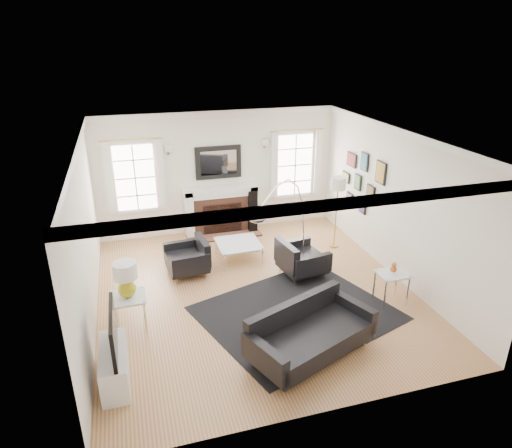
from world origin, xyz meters
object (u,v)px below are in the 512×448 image
object	(u,v)px
fireplace	(221,211)
arc_floor_lamp	(283,231)
sofa	(308,334)
coffee_table	(238,244)
armchair_right	(300,260)
gourd_lamp	(126,278)
armchair_left	(189,258)

from	to	relation	value
fireplace	arc_floor_lamp	distance (m)	2.93
sofa	coffee_table	bearing A→B (deg)	94.15
sofa	coffee_table	distance (m)	3.19
sofa	armchair_right	xyz separation A→B (m)	(0.73, 2.22, -0.00)
sofa	gourd_lamp	xyz separation A→B (m)	(-2.46, 1.37, 0.58)
fireplace	arc_floor_lamp	xyz separation A→B (m)	(0.49, -2.83, 0.62)
armchair_right	gourd_lamp	bearing A→B (deg)	-165.08
armchair_right	fireplace	bearing A→B (deg)	111.98
armchair_right	gourd_lamp	xyz separation A→B (m)	(-3.19, -0.85, 0.58)
armchair_right	coffee_table	size ratio (longest dim) A/B	1.15
fireplace	armchair_left	world-z (taller)	fireplace
fireplace	arc_floor_lamp	world-z (taller)	arc_floor_lamp
fireplace	coffee_table	bearing A→B (deg)	-89.06
armchair_left	gourd_lamp	world-z (taller)	gourd_lamp
fireplace	armchair_right	world-z (taller)	fireplace
coffee_table	arc_floor_lamp	bearing A→B (deg)	-70.66
gourd_lamp	armchair_left	bearing A→B (deg)	52.54
armchair_right	coffee_table	distance (m)	1.36
coffee_table	arc_floor_lamp	distance (m)	1.62
sofa	gourd_lamp	bearing A→B (deg)	150.85
fireplace	sofa	bearing A→B (deg)	-86.88
armchair_left	armchair_right	distance (m)	2.13
armchair_left	armchair_right	world-z (taller)	armchair_right
arc_floor_lamp	armchair_right	bearing A→B (deg)	36.84
armchair_right	gourd_lamp	size ratio (longest dim) A/B	1.70
armchair_left	coffee_table	distance (m)	1.09
coffee_table	sofa	bearing A→B (deg)	-85.85
sofa	arc_floor_lamp	distance (m)	2.03
fireplace	gourd_lamp	distance (m)	3.99
fireplace	sofa	xyz separation A→B (m)	(0.26, -4.67, -0.21)
sofa	armchair_right	bearing A→B (deg)	71.68
sofa	armchair_left	distance (m)	3.17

